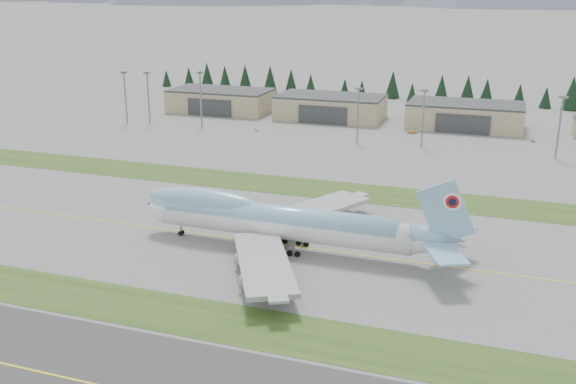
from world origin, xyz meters
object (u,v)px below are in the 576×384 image
at_px(hangar_left, 221,100).
at_px(hangar_right, 465,115).
at_px(boeing_747_freighter, 280,221).
at_px(hangar_center, 330,107).
at_px(service_vehicle_b, 412,133).
at_px(service_vehicle_a, 256,130).
at_px(service_vehicle_c, 532,141).

xyz_separation_m(hangar_left, hangar_right, (115.00, 0.00, 0.00)).
height_order(boeing_747_freighter, hangar_right, boeing_747_freighter).
height_order(hangar_center, service_vehicle_b, hangar_center).
bearing_deg(hangar_left, boeing_747_freighter, -60.91).
xyz_separation_m(hangar_center, hangar_right, (60.00, 0.00, 0.00)).
height_order(hangar_center, hangar_right, same).
distance_m(boeing_747_freighter, service_vehicle_a, 128.86).
distance_m(service_vehicle_b, service_vehicle_c, 47.04).
xyz_separation_m(boeing_747_freighter, service_vehicle_c, (57.74, 134.78, -6.83)).
relative_size(hangar_left, service_vehicle_b, 11.87).
height_order(service_vehicle_a, service_vehicle_b, service_vehicle_b).
xyz_separation_m(hangar_center, service_vehicle_a, (-22.91, -34.86, -5.39)).
bearing_deg(service_vehicle_a, hangar_right, -3.82).
xyz_separation_m(hangar_left, service_vehicle_c, (142.45, -17.50, -5.39)).
xyz_separation_m(boeing_747_freighter, service_vehicle_a, (-52.62, 117.42, -6.83)).
height_order(hangar_right, service_vehicle_c, hangar_right).
bearing_deg(hangar_center, service_vehicle_c, -11.32).
height_order(boeing_747_freighter, hangar_center, boeing_747_freighter).
bearing_deg(service_vehicle_b, hangar_left, 66.30).
bearing_deg(service_vehicle_c, hangar_right, 142.08).
bearing_deg(service_vehicle_a, hangar_center, 30.07).
bearing_deg(service_vehicle_a, service_vehicle_b, -12.58).
relative_size(hangar_center, service_vehicle_a, 15.56).
height_order(hangar_left, hangar_center, same).
xyz_separation_m(hangar_center, service_vehicle_b, (40.43, -19.01, -5.39)).
bearing_deg(hangar_right, service_vehicle_c, -32.52).
relative_size(hangar_left, hangar_center, 1.00).
relative_size(hangar_left, hangar_right, 1.00).
bearing_deg(hangar_left, service_vehicle_b, -11.27).
bearing_deg(hangar_center, service_vehicle_b, -25.18).
bearing_deg(hangar_center, hangar_left, 180.00).
distance_m(boeing_747_freighter, service_vehicle_b, 133.87).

